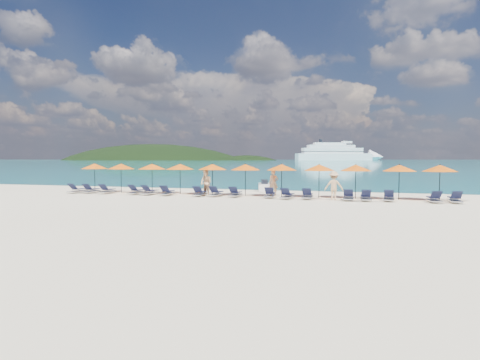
# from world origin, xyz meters

# --- Properties ---
(ground) EXTENTS (1400.00, 1400.00, 0.00)m
(ground) POSITION_xyz_m (0.00, 0.00, 0.00)
(ground) COLOR beige
(sea) EXTENTS (1600.00, 1300.00, 0.01)m
(sea) POSITION_xyz_m (0.00, 660.00, 0.01)
(sea) COLOR #1FA9B2
(sea) RESTS_ON ground
(headland_main) EXTENTS (374.00, 242.00, 126.50)m
(headland_main) POSITION_xyz_m (-300.00, 540.00, -38.00)
(headland_main) COLOR black
(headland_main) RESTS_ON ground
(headland_small) EXTENTS (162.00, 126.00, 85.50)m
(headland_small) POSITION_xyz_m (-150.00, 560.00, -35.00)
(headland_small) COLOR black
(headland_small) RESTS_ON ground
(cruise_ship) EXTENTS (134.18, 72.10, 37.93)m
(cruise_ship) POSITION_xyz_m (-13.29, 603.78, 9.87)
(cruise_ship) COLOR white
(cruise_ship) RESTS_ON ground
(jetski) EXTENTS (1.51, 2.63, 0.88)m
(jetski) POSITION_xyz_m (0.27, 9.22, 0.36)
(jetski) COLOR white
(jetski) RESTS_ON ground
(beachgoer_a) EXTENTS (0.76, 0.62, 1.80)m
(beachgoer_a) POSITION_xyz_m (1.82, 5.19, 0.90)
(beachgoer_a) COLOR #DEA973
(beachgoer_a) RESTS_ON ground
(beachgoer_b) EXTENTS (1.01, 0.81, 1.82)m
(beachgoer_b) POSITION_xyz_m (-2.74, 3.88, 0.91)
(beachgoer_b) COLOR #DEA973
(beachgoer_b) RESTS_ON ground
(beachgoer_c) EXTENTS (1.20, 0.60, 1.82)m
(beachgoer_c) POSITION_xyz_m (6.04, 3.32, 0.91)
(beachgoer_c) COLOR #DEA973
(beachgoer_c) RESTS_ON ground
(umbrella_0) EXTENTS (2.10, 2.10, 2.28)m
(umbrella_0) POSITION_xyz_m (-12.38, 4.66, 2.02)
(umbrella_0) COLOR black
(umbrella_0) RESTS_ON ground
(umbrella_1) EXTENTS (2.10, 2.10, 2.28)m
(umbrella_1) POSITION_xyz_m (-9.95, 4.57, 2.02)
(umbrella_1) COLOR black
(umbrella_1) RESTS_ON ground
(umbrella_2) EXTENTS (2.10, 2.10, 2.28)m
(umbrella_2) POSITION_xyz_m (-7.38, 4.69, 2.02)
(umbrella_2) COLOR black
(umbrella_2) RESTS_ON ground
(umbrella_3) EXTENTS (2.10, 2.10, 2.28)m
(umbrella_3) POSITION_xyz_m (-5.09, 4.71, 2.02)
(umbrella_3) COLOR black
(umbrella_3) RESTS_ON ground
(umbrella_4) EXTENTS (2.10, 2.10, 2.28)m
(umbrella_4) POSITION_xyz_m (-2.56, 4.70, 2.02)
(umbrella_4) COLOR black
(umbrella_4) RESTS_ON ground
(umbrella_5) EXTENTS (2.10, 2.10, 2.28)m
(umbrella_5) POSITION_xyz_m (-0.06, 4.59, 2.02)
(umbrella_5) COLOR black
(umbrella_5) RESTS_ON ground
(umbrella_6) EXTENTS (2.10, 2.10, 2.28)m
(umbrella_6) POSITION_xyz_m (2.46, 4.81, 2.02)
(umbrella_6) COLOR black
(umbrella_6) RESTS_ON ground
(umbrella_7) EXTENTS (2.10, 2.10, 2.28)m
(umbrella_7) POSITION_xyz_m (5.00, 4.79, 2.02)
(umbrella_7) COLOR black
(umbrella_7) RESTS_ON ground
(umbrella_8) EXTENTS (2.10, 2.10, 2.28)m
(umbrella_8) POSITION_xyz_m (7.35, 4.79, 2.02)
(umbrella_8) COLOR black
(umbrella_8) RESTS_ON ground
(umbrella_9) EXTENTS (2.10, 2.10, 2.28)m
(umbrella_9) POSITION_xyz_m (10.01, 4.81, 2.02)
(umbrella_9) COLOR black
(umbrella_9) RESTS_ON ground
(umbrella_10) EXTENTS (2.10, 2.10, 2.28)m
(umbrella_10) POSITION_xyz_m (12.36, 4.76, 2.02)
(umbrella_10) COLOR black
(umbrella_10) RESTS_ON ground
(lounger_0) EXTENTS (0.67, 1.72, 0.66)m
(lounger_0) POSITION_xyz_m (-12.96, 3.33, 0.24)
(lounger_0) COLOR silver
(lounger_0) RESTS_ON ground
(lounger_1) EXTENTS (0.72, 1.73, 0.66)m
(lounger_1) POSITION_xyz_m (-11.86, 3.48, 0.24)
(lounger_1) COLOR silver
(lounger_1) RESTS_ON ground
(lounger_2) EXTENTS (0.70, 1.73, 0.66)m
(lounger_2) POSITION_xyz_m (-10.48, 3.52, 0.24)
(lounger_2) COLOR silver
(lounger_2) RESTS_ON ground
(lounger_3) EXTENTS (0.67, 1.72, 0.66)m
(lounger_3) POSITION_xyz_m (-8.01, 3.52, 0.24)
(lounger_3) COLOR silver
(lounger_3) RESTS_ON ground
(lounger_4) EXTENTS (0.75, 1.74, 0.66)m
(lounger_4) POSITION_xyz_m (-6.91, 3.46, 0.24)
(lounger_4) COLOR silver
(lounger_4) RESTS_ON ground
(lounger_5) EXTENTS (0.78, 1.75, 0.66)m
(lounger_5) POSITION_xyz_m (-5.50, 3.39, 0.24)
(lounger_5) COLOR silver
(lounger_5) RESTS_ON ground
(lounger_6) EXTENTS (0.69, 1.73, 0.66)m
(lounger_6) POSITION_xyz_m (-3.02, 3.41, 0.24)
(lounger_6) COLOR silver
(lounger_6) RESTS_ON ground
(lounger_7) EXTENTS (0.65, 1.71, 0.66)m
(lounger_7) POSITION_xyz_m (-1.89, 3.65, 0.24)
(lounger_7) COLOR silver
(lounger_7) RESTS_ON ground
(lounger_8) EXTENTS (0.67, 1.72, 0.66)m
(lounger_8) POSITION_xyz_m (-0.52, 3.65, 0.24)
(lounger_8) COLOR silver
(lounger_8) RESTS_ON ground
(lounger_9) EXTENTS (0.73, 1.74, 0.66)m
(lounger_9) POSITION_xyz_m (1.91, 3.65, 0.24)
(lounger_9) COLOR silver
(lounger_9) RESTS_ON ground
(lounger_10) EXTENTS (0.78, 1.75, 0.66)m
(lounger_10) POSITION_xyz_m (3.11, 3.28, 0.24)
(lounger_10) COLOR silver
(lounger_10) RESTS_ON ground
(lounger_11) EXTENTS (0.65, 1.71, 0.66)m
(lounger_11) POSITION_xyz_m (4.38, 3.55, 0.24)
(lounger_11) COLOR silver
(lounger_11) RESTS_ON ground
(lounger_12) EXTENTS (0.65, 1.71, 0.66)m
(lounger_12) POSITION_xyz_m (6.95, 3.34, 0.24)
(lounger_12) COLOR silver
(lounger_12) RESTS_ON ground
(lounger_13) EXTENTS (0.68, 1.72, 0.66)m
(lounger_13) POSITION_xyz_m (7.96, 3.37, 0.24)
(lounger_13) COLOR silver
(lounger_13) RESTS_ON ground
(lounger_14) EXTENTS (0.77, 1.75, 0.66)m
(lounger_14) POSITION_xyz_m (9.33, 3.58, 0.24)
(lounger_14) COLOR silver
(lounger_14) RESTS_ON ground
(lounger_15) EXTENTS (0.72, 1.73, 0.66)m
(lounger_15) POSITION_xyz_m (11.84, 3.48, 0.24)
(lounger_15) COLOR silver
(lounger_15) RESTS_ON ground
(lounger_16) EXTENTS (0.67, 1.72, 0.66)m
(lounger_16) POSITION_xyz_m (12.99, 3.65, 0.24)
(lounger_16) COLOR silver
(lounger_16) RESTS_ON ground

